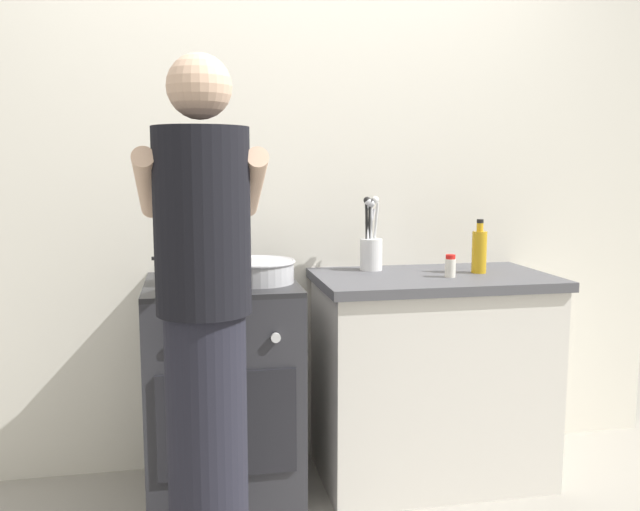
% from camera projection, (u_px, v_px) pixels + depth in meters
% --- Properties ---
extents(ground, '(6.00, 6.00, 0.00)m').
position_uv_depth(ground, '(314.00, 503.00, 2.72)').
color(ground, gray).
extents(back_wall, '(3.20, 0.10, 2.50)m').
position_uv_depth(back_wall, '(336.00, 190.00, 3.08)').
color(back_wall, silver).
rests_on(back_wall, ground).
extents(countertop, '(1.00, 0.60, 0.90)m').
position_uv_depth(countertop, '(431.00, 376.00, 2.92)').
color(countertop, silver).
rests_on(countertop, ground).
extents(stove_range, '(0.60, 0.62, 0.90)m').
position_uv_depth(stove_range, '(223.00, 390.00, 2.74)').
color(stove_range, '#2D2D33').
rests_on(stove_range, ground).
extents(pot, '(0.25, 0.19, 0.11)m').
position_uv_depth(pot, '(185.00, 270.00, 2.63)').
color(pot, '#38383D').
rests_on(pot, stove_range).
extents(mixing_bowl, '(0.31, 0.31, 0.09)m').
position_uv_depth(mixing_bowl, '(257.00, 270.00, 2.66)').
color(mixing_bowl, '#B7B7BC').
rests_on(mixing_bowl, stove_range).
extents(utensil_crock, '(0.10, 0.10, 0.33)m').
position_uv_depth(utensil_crock, '(371.00, 247.00, 2.97)').
color(utensil_crock, silver).
rests_on(utensil_crock, countertop).
extents(spice_bottle, '(0.04, 0.04, 0.09)m').
position_uv_depth(spice_bottle, '(450.00, 266.00, 2.79)').
color(spice_bottle, silver).
rests_on(spice_bottle, countertop).
extents(oil_bottle, '(0.06, 0.06, 0.23)m').
position_uv_depth(oil_bottle, '(479.00, 251.00, 2.90)').
color(oil_bottle, gold).
rests_on(oil_bottle, countertop).
extents(person, '(0.41, 0.50, 1.70)m').
position_uv_depth(person, '(205.00, 325.00, 2.13)').
color(person, black).
rests_on(person, ground).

